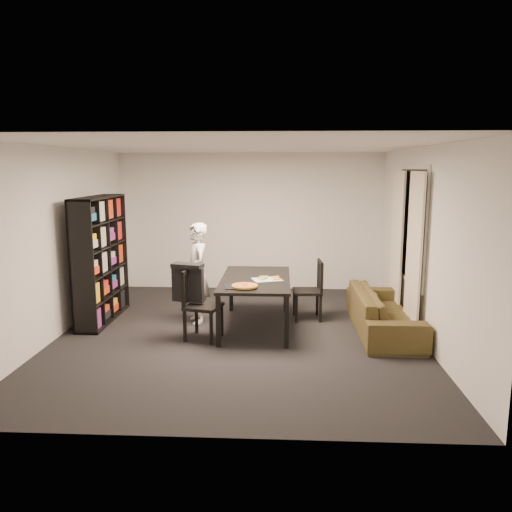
{
  "coord_description": "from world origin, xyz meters",
  "views": [
    {
      "loc": [
        0.58,
        -6.73,
        2.32
      ],
      "look_at": [
        0.22,
        0.43,
        1.05
      ],
      "focal_mm": 35.0,
      "sensor_mm": 36.0,
      "label": 1
    }
  ],
  "objects_px": {
    "dining_table": "(256,283)",
    "person": "(197,273)",
    "bookshelf": "(101,259)",
    "chair_left": "(197,299)",
    "baking_tray": "(239,286)",
    "sofa": "(384,311)",
    "chair_right": "(313,286)",
    "pepperoni_pizza": "(245,286)"
  },
  "relations": [
    {
      "from": "baking_tray",
      "to": "pepperoni_pizza",
      "type": "distance_m",
      "value": 0.1
    },
    {
      "from": "baking_tray",
      "to": "person",
      "type": "bearing_deg",
      "value": 133.3
    },
    {
      "from": "person",
      "to": "chair_left",
      "type": "bearing_deg",
      "value": -12.3
    },
    {
      "from": "pepperoni_pizza",
      "to": "sofa",
      "type": "bearing_deg",
      "value": 13.96
    },
    {
      "from": "chair_right",
      "to": "baking_tray",
      "type": "bearing_deg",
      "value": -50.4
    },
    {
      "from": "bookshelf",
      "to": "pepperoni_pizza",
      "type": "height_order",
      "value": "bookshelf"
    },
    {
      "from": "chair_left",
      "to": "person",
      "type": "height_order",
      "value": "person"
    },
    {
      "from": "bookshelf",
      "to": "chair_left",
      "type": "bearing_deg",
      "value": -26.12
    },
    {
      "from": "pepperoni_pizza",
      "to": "chair_left",
      "type": "bearing_deg",
      "value": 173.19
    },
    {
      "from": "person",
      "to": "chair_right",
      "type": "bearing_deg",
      "value": 76.92
    },
    {
      "from": "person",
      "to": "sofa",
      "type": "relative_size",
      "value": 0.75
    },
    {
      "from": "chair_right",
      "to": "chair_left",
      "type": "bearing_deg",
      "value": -62.91
    },
    {
      "from": "chair_right",
      "to": "baking_tray",
      "type": "height_order",
      "value": "chair_right"
    },
    {
      "from": "person",
      "to": "pepperoni_pizza",
      "type": "bearing_deg",
      "value": 22.73
    },
    {
      "from": "dining_table",
      "to": "pepperoni_pizza",
      "type": "xyz_separation_m",
      "value": [
        -0.12,
        -0.59,
        0.09
      ]
    },
    {
      "from": "chair_left",
      "to": "chair_right",
      "type": "xyz_separation_m",
      "value": [
        1.64,
        0.98,
        -0.03
      ]
    },
    {
      "from": "person",
      "to": "baking_tray",
      "type": "xyz_separation_m",
      "value": [
        0.7,
        -0.74,
        -0.01
      ]
    },
    {
      "from": "sofa",
      "to": "bookshelf",
      "type": "bearing_deg",
      "value": 84.89
    },
    {
      "from": "chair_left",
      "to": "sofa",
      "type": "xyz_separation_m",
      "value": [
        2.62,
        0.41,
        -0.25
      ]
    },
    {
      "from": "bookshelf",
      "to": "pepperoni_pizza",
      "type": "relative_size",
      "value": 5.43
    },
    {
      "from": "chair_right",
      "to": "person",
      "type": "relative_size",
      "value": 0.61
    },
    {
      "from": "dining_table",
      "to": "baking_tray",
      "type": "height_order",
      "value": "baking_tray"
    },
    {
      "from": "person",
      "to": "bookshelf",
      "type": "bearing_deg",
      "value": -113.73
    },
    {
      "from": "bookshelf",
      "to": "baking_tray",
      "type": "distance_m",
      "value": 2.33
    },
    {
      "from": "bookshelf",
      "to": "chair_left",
      "type": "relative_size",
      "value": 1.97
    },
    {
      "from": "chair_right",
      "to": "baking_tray",
      "type": "relative_size",
      "value": 2.3
    },
    {
      "from": "dining_table",
      "to": "baking_tray",
      "type": "relative_size",
      "value": 4.44
    },
    {
      "from": "bookshelf",
      "to": "person",
      "type": "height_order",
      "value": "bookshelf"
    },
    {
      "from": "person",
      "to": "pepperoni_pizza",
      "type": "xyz_separation_m",
      "value": [
        0.78,
        -0.8,
        0.01
      ]
    },
    {
      "from": "chair_right",
      "to": "baking_tray",
      "type": "xyz_separation_m",
      "value": [
        -1.06,
        -1.0,
        0.22
      ]
    },
    {
      "from": "pepperoni_pizza",
      "to": "person",
      "type": "bearing_deg",
      "value": 134.09
    },
    {
      "from": "bookshelf",
      "to": "baking_tray",
      "type": "height_order",
      "value": "bookshelf"
    },
    {
      "from": "dining_table",
      "to": "person",
      "type": "bearing_deg",
      "value": 166.58
    },
    {
      "from": "chair_right",
      "to": "bookshelf",
      "type": "bearing_deg",
      "value": -90.28
    },
    {
      "from": "chair_left",
      "to": "sofa",
      "type": "bearing_deg",
      "value": -66.68
    },
    {
      "from": "bookshelf",
      "to": "baking_tray",
      "type": "xyz_separation_m",
      "value": [
        2.18,
        -0.8,
        -0.2
      ]
    },
    {
      "from": "baking_tray",
      "to": "sofa",
      "type": "bearing_deg",
      "value": 11.83
    },
    {
      "from": "chair_left",
      "to": "sofa",
      "type": "relative_size",
      "value": 0.48
    },
    {
      "from": "sofa",
      "to": "pepperoni_pizza",
      "type": "bearing_deg",
      "value": 103.96
    },
    {
      "from": "bookshelf",
      "to": "sofa",
      "type": "bearing_deg",
      "value": -5.11
    },
    {
      "from": "chair_right",
      "to": "person",
      "type": "distance_m",
      "value": 1.79
    },
    {
      "from": "dining_table",
      "to": "person",
      "type": "relative_size",
      "value": 1.17
    }
  ]
}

